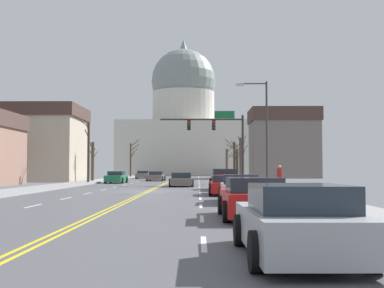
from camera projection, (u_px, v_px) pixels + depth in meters
The scene contains 24 objects.
ground at pixel (149, 191), 34.58m from camera, with size 20.00×180.00×0.20m.
signal_gantry at pixel (219, 132), 47.27m from camera, with size 7.91×0.41×6.83m.
street_lamp_right at pixel (263, 125), 35.12m from camera, with size 2.20×0.24×7.53m.
capitol_building at pixel (183, 124), 116.85m from camera, with size 29.37×18.67×31.78m.
sedan_near_00 at pixel (181, 180), 43.31m from camera, with size 2.21×4.28×1.20m.
pickup_truck_near_01 at pixel (225, 180), 36.64m from camera, with size 2.29×5.32×1.52m.
sedan_near_02 at pixel (226, 185), 29.78m from camera, with size 2.09×4.59×1.15m.
sedan_near_03 at pixel (240, 189), 23.12m from camera, with size 2.04×4.53×1.28m.
sedan_near_04 at pixel (253, 199), 15.80m from camera, with size 2.07×4.33×1.29m.
sedan_near_05 at pixel (297, 223), 8.84m from camera, with size 2.04×4.27×1.30m.
sedan_oncoming_00 at pixel (116, 177), 53.17m from camera, with size 2.02×4.67×1.25m.
sedan_oncoming_01 at pixel (156, 176), 62.37m from camera, with size 2.20×4.28×1.17m.
sedan_oncoming_02 at pixel (143, 175), 76.02m from camera, with size 2.16×4.27×1.16m.
flank_building_00 at pixel (22, 144), 59.13m from camera, with size 14.09×9.60×8.85m.
flank_building_02 at pixel (284, 143), 79.51m from camera, with size 10.63×8.57×10.94m.
bare_tree_00 at pixel (227, 162), 84.56m from camera, with size 1.15×1.86×5.14m.
bare_tree_01 at pixel (93, 160), 58.27m from camera, with size 1.01×1.13×4.72m.
bare_tree_02 at pixel (234, 158), 74.66m from camera, with size 2.79×0.87×5.81m.
bare_tree_03 at pixel (131, 158), 85.62m from camera, with size 1.61×2.26×6.35m.
bare_tree_04 at pixel (241, 158), 51.94m from camera, with size 1.44×2.66×4.83m.
bare_tree_05 at pixel (88, 150), 52.29m from camera, with size 1.21×1.50×6.61m.
bare_tree_06 at pixel (237, 163), 69.86m from camera, with size 2.69×1.56×4.23m.
pedestrian_00 at pixel (280, 176), 32.87m from camera, with size 0.35×0.34×1.65m.
bicycle_parked at pixel (255, 183), 36.08m from camera, with size 0.12×1.77×0.85m.
Camera 1 is at (3.38, -34.66, 1.58)m, focal length 46.99 mm.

